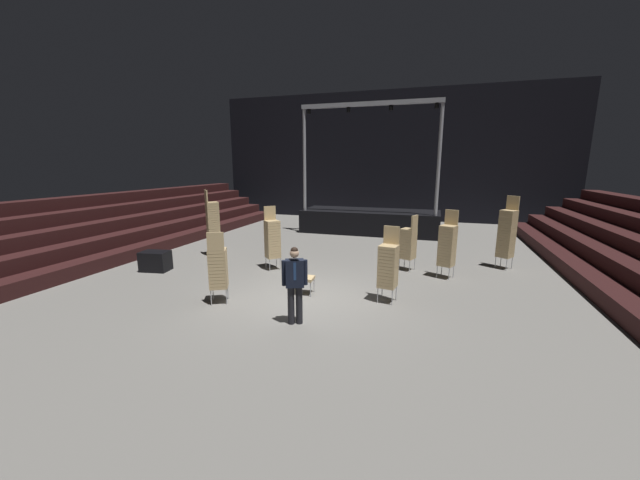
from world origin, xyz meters
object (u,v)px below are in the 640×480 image
Objects in this scene: man_with_tie at (295,281)px; chair_stack_front_left at (447,245)px; chair_stack_mid_left at (272,238)px; chair_stack_front_right at (507,233)px; loose_chair_near_man at (303,275)px; chair_stack_mid_centre at (213,223)px; chair_stack_rear_right at (388,265)px; chair_stack_mid_right at (408,243)px; chair_stack_rear_left at (218,267)px; stage_riser at (370,219)px; equipment_road_case at (155,261)px.

chair_stack_front_left is at bearing -149.37° from man_with_tie.
chair_stack_mid_left is (-2.32, 3.79, 0.07)m from man_with_tie.
chair_stack_front_right reaches higher than chair_stack_mid_left.
chair_stack_front_left is at bearing 121.56° from loose_chair_near_man.
chair_stack_mid_centre is 1.30× the size of chair_stack_rear_right.
man_with_tie is 0.83× the size of chair_stack_front_left.
chair_stack_mid_right and chair_stack_rear_left have the same top height.
man_with_tie is 0.83× the size of chair_stack_mid_left.
loose_chair_near_man is at bearing 88.13° from chair_stack_mid_left.
chair_stack_front_left is 1.14× the size of chair_stack_mid_right.
chair_stack_front_left reaches higher than chair_stack_rear_right.
chair_stack_rear_right is (2.15, -9.55, 0.29)m from stage_riser.
stage_riser is 11.11m from chair_stack_rear_left.
stage_riser is 3.28× the size of chair_stack_mid_left.
chair_stack_mid_right is 0.96× the size of chair_stack_rear_right.
chair_stack_mid_left is 2.71m from loose_chair_near_man.
chair_stack_mid_centre reaches higher than equipment_road_case.
stage_riser is 6.91m from chair_stack_mid_right.
chair_stack_front_right is at bearing -153.31° from man_with_tie.
chair_stack_mid_left is 3.21m from chair_stack_rear_left.
stage_riser is at bearing -67.94° from chair_stack_rear_right.
equipment_road_case is at bearing -121.58° from stage_riser.
chair_stack_rear_right is (7.09, -2.82, -0.29)m from chair_stack_mid_centre.
stage_riser reaches higher than chair_stack_mid_centre.
loose_chair_near_man is at bearing 8.13° from chair_stack_rear_left.
chair_stack_rear_right is at bearing -162.86° from chair_stack_mid_right.
chair_stack_mid_right is 0.73× the size of chair_stack_mid_centre.
loose_chair_near_man is (1.83, 1.27, -0.41)m from chair_stack_rear_left.
chair_stack_front_right is 7.24m from loose_chair_near_man.
man_with_tie is 8.15m from chair_stack_front_right.
chair_stack_mid_centre is at bearing 74.22° from equipment_road_case.
chair_stack_front_left is at bearing -90.53° from chair_stack_mid_right.
chair_stack_mid_centre reaches higher than chair_stack_mid_left.
stage_riser is 7.41× the size of loose_chair_near_man.
man_with_tie is 7.15m from chair_stack_mid_centre.
chair_stack_mid_right is at bearing -0.75° from chair_stack_front_left.
chair_stack_front_left reaches higher than loose_chair_near_man.
chair_stack_mid_left is at bearing -104.18° from stage_riser.
chair_stack_mid_right is at bearing 18.34° from equipment_road_case.
chair_stack_front_left is 0.86× the size of chair_stack_front_right.
man_with_tie is at bearing 11.27° from loose_chair_near_man.
chair_stack_mid_right is (2.43, -6.46, 0.24)m from stage_riser.
man_with_tie is 2.65m from chair_stack_rear_right.
chair_stack_mid_left is (-7.52, -2.48, -0.17)m from chair_stack_front_right.
man_with_tie is 0.71× the size of chair_stack_front_right.
stage_riser is at bearing 53.16° from chair_stack_rear_left.
chair_stack_mid_right is (2.06, 5.05, -0.06)m from man_with_tie.
loose_chair_near_man is (4.80, -2.93, -0.75)m from chair_stack_mid_centre.
chair_stack_mid_left is 2.37× the size of equipment_road_case.
chair_stack_mid_left is at bearing -140.67° from loose_chair_near_man.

